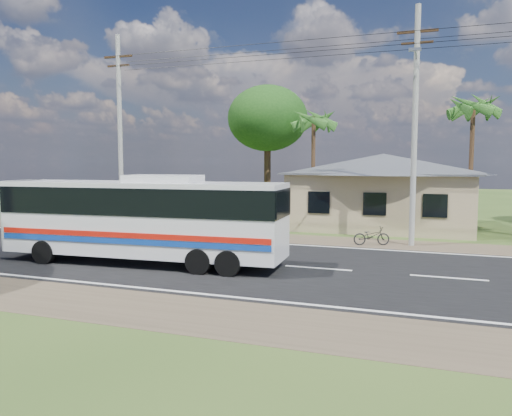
{
  "coord_description": "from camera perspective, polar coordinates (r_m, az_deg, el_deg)",
  "views": [
    {
      "loc": [
        3.97,
        -17.79,
        3.95
      ],
      "look_at": [
        -2.79,
        1.0,
        2.07
      ],
      "focal_mm": 35.0,
      "sensor_mm": 36.0,
      "label": 1
    }
  ],
  "objects": [
    {
      "name": "coach_bus",
      "position": [
        19.53,
        -12.87,
        -0.6
      ],
      "size": [
        11.2,
        3.02,
        3.44
      ],
      "rotation": [
        0.0,
        0.0,
        0.06
      ],
      "color": "silver",
      "rests_on": "ground"
    },
    {
      "name": "ground",
      "position": [
        18.66,
        7.1,
        -6.9
      ],
      "size": [
        120.0,
        120.0,
        0.0
      ],
      "primitive_type": "plane",
      "color": "#284117",
      "rests_on": "ground"
    },
    {
      "name": "motorcycle",
      "position": [
        24.15,
        13.06,
        -3.12
      ],
      "size": [
        1.79,
        1.14,
        0.89
      ],
      "primitive_type": "imported",
      "rotation": [
        0.0,
        0.0,
        1.93
      ],
      "color": "black",
      "rests_on": "ground"
    },
    {
      "name": "tree_behind_house",
      "position": [
        37.88,
        1.32,
        10.16
      ],
      "size": [
        6.0,
        6.0,
        9.61
      ],
      "color": "#47301E",
      "rests_on": "ground"
    },
    {
      "name": "house",
      "position": [
        30.96,
        14.29,
        2.78
      ],
      "size": [
        12.4,
        10.0,
        5.0
      ],
      "color": "tan",
      "rests_on": "ground"
    },
    {
      "name": "road",
      "position": [
        18.65,
        7.1,
        -6.87
      ],
      "size": [
        120.0,
        16.0,
        0.03
      ],
      "color": "black",
      "rests_on": "ground"
    },
    {
      "name": "palm_far",
      "position": [
        34.83,
        6.6,
        9.82
      ],
      "size": [
        2.8,
        2.8,
        7.7
      ],
      "color": "#47301E",
      "rests_on": "ground"
    },
    {
      "name": "utility_poles",
      "position": [
        24.38,
        16.91,
        9.41
      ],
      "size": [
        32.8,
        2.22,
        11.0
      ],
      "color": "#9E9E99",
      "rests_on": "ground"
    },
    {
      "name": "small_car",
      "position": [
        26.98,
        -20.11,
        -1.8
      ],
      "size": [
        2.41,
        4.55,
        1.47
      ],
      "primitive_type": "imported",
      "rotation": [
        0.0,
        0.0,
        -0.16
      ],
      "color": "#2F2F32",
      "rests_on": "ground"
    },
    {
      "name": "palm_mid",
      "position": [
        33.51,
        23.58,
        10.42
      ],
      "size": [
        2.8,
        2.8,
        8.2
      ],
      "color": "#47301E",
      "rests_on": "ground"
    }
  ]
}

